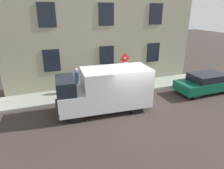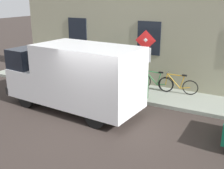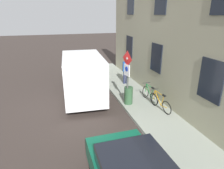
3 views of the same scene
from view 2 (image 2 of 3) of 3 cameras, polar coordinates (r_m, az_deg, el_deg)
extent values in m
plane|color=#342B27|center=(9.64, -3.56, -8.14)|extent=(80.00, 80.00, 0.00)
cube|color=gray|center=(12.55, 5.29, -1.57)|extent=(2.11, 16.28, 0.14)
cube|color=#9D987D|center=(13.17, 8.32, 15.11)|extent=(0.70, 14.28, 7.29)
cube|color=black|center=(12.95, 7.46, 9.27)|extent=(0.06, 1.10, 1.50)
cube|color=black|center=(14.84, -6.97, 10.34)|extent=(0.06, 1.10, 1.50)
cylinder|color=#474C47|center=(11.22, 6.67, 3.44)|extent=(0.09, 0.09, 2.64)
pyramid|color=silver|center=(10.93, 6.79, 8.78)|extent=(0.15, 0.50, 0.50)
pyramid|color=red|center=(10.93, 6.79, 8.78)|extent=(0.14, 0.55, 0.56)
cube|color=white|center=(11.04, 6.71, 5.97)|extent=(0.14, 0.44, 0.56)
cylinder|color=#1933B2|center=(11.01, 6.67, 6.26)|extent=(0.06, 0.24, 0.24)
cube|color=white|center=(10.15, -4.92, 1.71)|extent=(2.24, 3.92, 2.18)
cube|color=white|center=(12.01, -14.73, 1.04)|extent=(2.09, 1.53, 1.10)
cube|color=black|center=(11.95, -15.76, 5.33)|extent=(1.98, 1.10, 0.84)
cube|color=black|center=(12.66, -16.92, -0.05)|extent=(2.01, 0.29, 0.28)
cylinder|color=black|center=(11.45, -16.95, -2.58)|extent=(0.27, 0.77, 0.76)
cylinder|color=black|center=(12.57, -10.90, -0.31)|extent=(0.27, 0.77, 0.76)
cylinder|color=black|center=(9.29, -3.33, -6.57)|extent=(0.27, 0.77, 0.76)
cylinder|color=black|center=(10.65, 2.25, -3.31)|extent=(0.27, 0.77, 0.76)
torus|color=black|center=(12.46, 10.77, -0.03)|extent=(0.19, 0.67, 0.66)
torus|color=black|center=(12.30, 15.54, -0.61)|extent=(0.19, 0.67, 0.66)
cylinder|color=#C78C18|center=(12.34, 12.35, 0.70)|extent=(0.10, 0.60, 0.60)
cylinder|color=#C78C18|center=(12.25, 12.77, 1.88)|extent=(0.11, 0.73, 0.07)
cylinder|color=#C78C18|center=(12.29, 14.00, 0.43)|extent=(0.06, 0.19, 0.55)
cylinder|color=#C78C18|center=(12.34, 14.55, -0.67)|extent=(0.08, 0.43, 0.12)
cylinder|color=#C78C18|center=(12.39, 10.95, 1.05)|extent=(0.04, 0.09, 0.50)
cube|color=black|center=(12.19, 14.45, 1.79)|extent=(0.10, 0.21, 0.06)
cylinder|color=#262626|center=(12.30, 11.14, 2.37)|extent=(0.46, 0.08, 0.03)
torus|color=black|center=(12.84, 6.47, 0.71)|extent=(0.15, 0.66, 0.66)
torus|color=black|center=(12.52, 10.93, 0.04)|extent=(0.15, 0.66, 0.66)
cylinder|color=#2A8C44|center=(12.67, 7.92, 1.39)|extent=(0.05, 0.60, 0.60)
cylinder|color=#2A8C44|center=(12.57, 8.29, 2.54)|extent=(0.05, 0.73, 0.07)
cylinder|color=#2A8C44|center=(12.56, 9.46, 1.10)|extent=(0.04, 0.19, 0.55)
cylinder|color=#2A8C44|center=(12.59, 10.00, 0.00)|extent=(0.04, 0.43, 0.12)
cylinder|color=#2A8C44|center=(12.77, 6.61, 1.76)|extent=(0.04, 0.09, 0.50)
cube|color=black|center=(12.46, 9.86, 2.43)|extent=(0.08, 0.20, 0.06)
cylinder|color=#262626|center=(12.68, 6.76, 3.04)|extent=(0.46, 0.04, 0.03)
cylinder|color=#262B47|center=(13.80, -3.38, 2.40)|extent=(0.16, 0.16, 0.85)
cylinder|color=#262B47|center=(13.67, -3.88, 2.24)|extent=(0.16, 0.16, 0.85)
cube|color=#214FA1|center=(13.56, -3.69, 5.32)|extent=(0.44, 0.32, 0.62)
sphere|color=beige|center=(13.47, -3.73, 7.19)|extent=(0.22, 0.22, 0.22)
cylinder|color=#2D5133|center=(11.58, 6.32, -0.57)|extent=(0.44, 0.44, 0.90)
camera|label=1|loc=(9.64, -75.23, 13.28)|focal=31.97mm
camera|label=3|loc=(8.05, 64.60, 10.33)|focal=31.43mm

